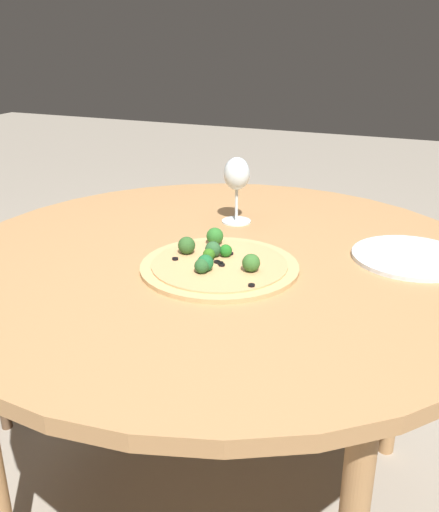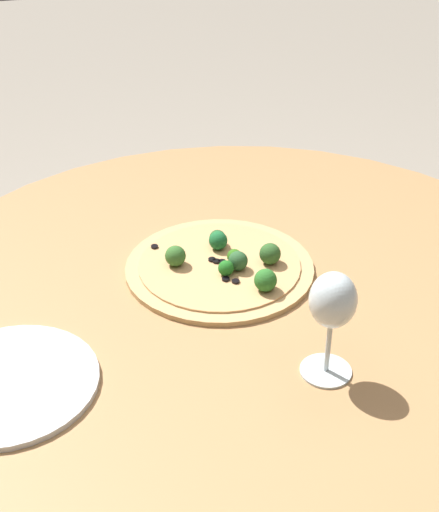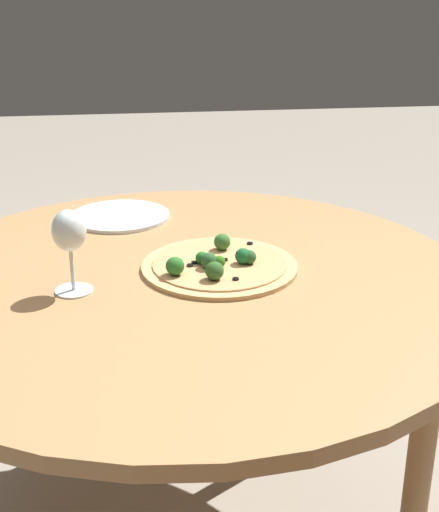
# 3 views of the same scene
# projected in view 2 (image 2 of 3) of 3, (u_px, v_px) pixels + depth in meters

# --- Properties ---
(dining_table) EXTENTS (1.29, 1.29, 0.76)m
(dining_table) POSITION_uv_depth(u_px,v_px,m) (246.00, 320.00, 1.29)
(dining_table) COLOR #A87A4C
(dining_table) RESTS_ON ground_plane
(pizza) EXTENTS (0.35, 0.35, 0.05)m
(pizza) POSITION_uv_depth(u_px,v_px,m) (222.00, 265.00, 1.31)
(pizza) COLOR tan
(pizza) RESTS_ON dining_table
(wine_glass) EXTENTS (0.08, 0.08, 0.18)m
(wine_glass) POSITION_uv_depth(u_px,v_px,m) (333.00, 305.00, 1.01)
(wine_glass) COLOR silver
(wine_glass) RESTS_ON dining_table
(plate_near) EXTENTS (0.27, 0.27, 0.01)m
(plate_near) POSITION_uv_depth(u_px,v_px,m) (9.00, 383.00, 1.05)
(plate_near) COLOR silver
(plate_near) RESTS_ON dining_table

